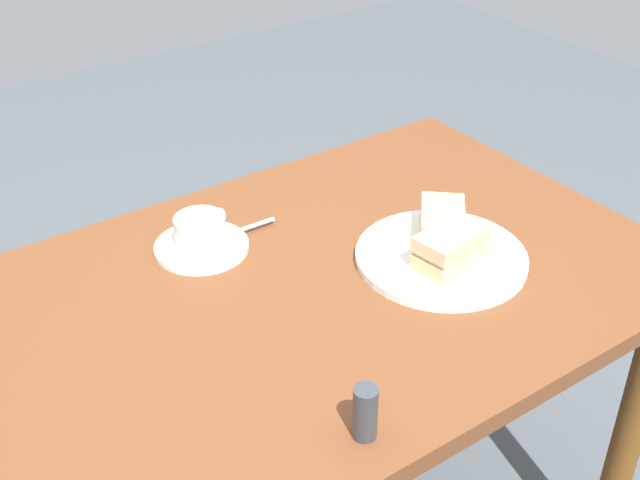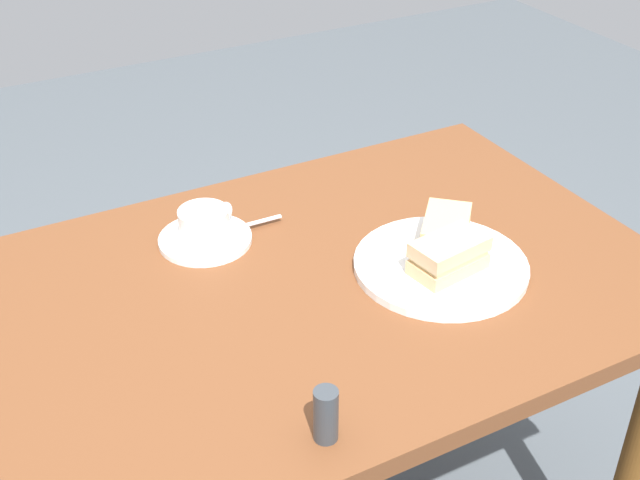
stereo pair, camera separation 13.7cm
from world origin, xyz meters
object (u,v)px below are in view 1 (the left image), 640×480
object	(u,v)px
dining_table	(293,344)
salt_shaker	(365,413)
sandwich_plate	(441,257)
coffee_cup	(201,230)
sandwich_back	(442,223)
sandwich_front	(451,247)
coffee_saucer	(202,247)
spoon	(241,229)

from	to	relation	value
dining_table	salt_shaker	bearing A→B (deg)	73.49
sandwich_plate	coffee_cup	size ratio (longest dim) A/B	2.68
sandwich_back	sandwich_front	bearing A→B (deg)	58.00
sandwich_front	coffee_cup	distance (m)	0.42
sandwich_back	coffee_saucer	bearing A→B (deg)	-32.16
coffee_saucer	sandwich_back	bearing A→B (deg)	147.84
sandwich_front	salt_shaker	xyz separation A→B (m)	(0.34, 0.21, -0.00)
spoon	salt_shaker	xyz separation A→B (m)	(0.11, 0.50, 0.03)
spoon	salt_shaker	world-z (taller)	salt_shaker
sandwich_back	coffee_saucer	world-z (taller)	sandwich_back
coffee_saucer	coffee_cup	world-z (taller)	coffee_cup
sandwich_front	spoon	bearing A→B (deg)	-51.12
sandwich_plate	salt_shaker	xyz separation A→B (m)	(0.34, 0.24, 0.03)
spoon	coffee_cup	bearing A→B (deg)	-1.19
dining_table	sandwich_front	world-z (taller)	sandwich_front
coffee_saucer	coffee_cup	bearing A→B (deg)	-157.03
coffee_saucer	spoon	world-z (taller)	spoon
sandwich_front	sandwich_back	bearing A→B (deg)	-122.00
coffee_saucer	salt_shaker	world-z (taller)	salt_shaker
spoon	dining_table	bearing A→B (deg)	83.99
sandwich_front	dining_table	bearing A→B (deg)	-20.26
sandwich_front	salt_shaker	bearing A→B (deg)	32.30
dining_table	spoon	distance (m)	0.22
dining_table	sandwich_back	distance (m)	0.32
sandwich_plate	coffee_saucer	world-z (taller)	sandwich_plate
sandwich_plate	spoon	size ratio (longest dim) A/B	2.91
salt_shaker	dining_table	bearing A→B (deg)	-106.51
sandwich_front	coffee_saucer	xyz separation A→B (m)	(0.31, -0.28, -0.04)
coffee_saucer	coffee_cup	size ratio (longest dim) A/B	1.50
dining_table	coffee_saucer	bearing A→B (deg)	-73.17
sandwich_back	coffee_cup	bearing A→B (deg)	-32.33
salt_shaker	sandwich_back	bearing A→B (deg)	-143.62
spoon	coffee_saucer	bearing A→B (deg)	-0.75
sandwich_back	coffee_cup	world-z (taller)	sandwich_back
sandwich_plate	salt_shaker	size ratio (longest dim) A/B	3.67
dining_table	sandwich_back	size ratio (longest dim) A/B	8.97
dining_table	sandwich_back	xyz separation A→B (m)	(-0.29, 0.03, 0.14)
sandwich_front	spoon	world-z (taller)	sandwich_front
sandwich_back	salt_shaker	world-z (taller)	salt_shaker
dining_table	salt_shaker	xyz separation A→B (m)	(0.09, 0.30, 0.14)
sandwich_plate	sandwich_back	xyz separation A→B (m)	(-0.04, -0.04, 0.03)
dining_table	sandwich_plate	xyz separation A→B (m)	(-0.25, 0.07, 0.11)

